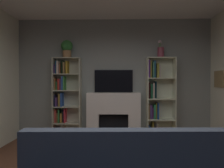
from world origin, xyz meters
TOP-DOWN VIEW (x-y plane):
  - wall_back_accent at (0.00, 2.70)m, footprint 4.73×0.06m
  - fireplace at (0.00, 2.54)m, footprint 1.35×0.54m
  - tv at (0.00, 2.64)m, footprint 0.91×0.06m
  - bookshelf_left at (-1.17, 2.56)m, footprint 0.64×0.29m
  - bookshelf_right at (1.01, 2.55)m, footprint 0.64×0.31m
  - potted_plant at (-1.09, 2.52)m, footprint 0.27×0.27m
  - vase_with_flowers at (1.09, 2.52)m, footprint 0.15×0.15m

SIDE VIEW (x-z plane):
  - fireplace at x=0.00m, z-range 0.04..1.13m
  - bookshelf_right at x=1.01m, z-range -0.03..1.89m
  - bookshelf_left at x=-1.17m, z-range 0.02..1.93m
  - tv at x=0.00m, z-range 1.10..1.63m
  - wall_back_accent at x=0.00m, z-range 0.00..2.85m
  - vase_with_flowers at x=1.09m, z-range 1.85..2.26m
  - potted_plant at x=-1.09m, z-range 1.94..2.35m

